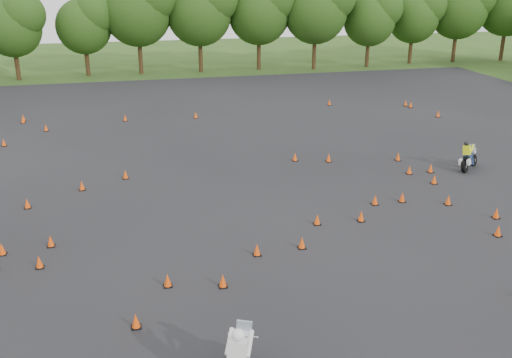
# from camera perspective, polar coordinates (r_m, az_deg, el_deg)

# --- Properties ---
(ground) EXTENTS (140.00, 140.00, 0.00)m
(ground) POSITION_cam_1_polar(r_m,az_deg,el_deg) (22.96, 2.33, -6.18)
(ground) COLOR #2D5119
(ground) RESTS_ON ground
(asphalt_pad) EXTENTS (62.00, 62.00, 0.00)m
(asphalt_pad) POSITION_cam_1_polar(r_m,az_deg,el_deg) (28.29, -0.94, -0.91)
(asphalt_pad) COLOR black
(asphalt_pad) RESTS_ON ground
(treeline) EXTENTS (86.68, 32.55, 11.07)m
(treeline) POSITION_cam_1_polar(r_m,az_deg,el_deg) (56.40, -4.16, 14.58)
(treeline) COLOR #234112
(treeline) RESTS_ON ground
(traffic_cones) EXTENTS (33.38, 32.70, 0.45)m
(traffic_cones) POSITION_cam_1_polar(r_m,az_deg,el_deg) (27.93, -0.63, -0.69)
(traffic_cones) COLOR #F64D0A
(traffic_cones) RESTS_ON asphalt_pad
(rider_yellow) EXTENTS (2.00, 1.77, 1.58)m
(rider_yellow) POSITION_cam_1_polar(r_m,az_deg,el_deg) (32.82, 20.73, 2.23)
(rider_yellow) COLOR #D1DC13
(rider_yellow) RESTS_ON ground
(rider_white) EXTENTS (1.71, 2.73, 2.02)m
(rider_white) POSITION_cam_1_polar(r_m,az_deg,el_deg) (15.04, -1.95, -17.47)
(rider_white) COLOR silver
(rider_white) RESTS_ON ground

